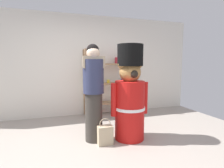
% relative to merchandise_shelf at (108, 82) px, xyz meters
% --- Properties ---
extents(ground_plane, '(6.40, 6.40, 0.00)m').
position_rel_merchandise_shelf_xyz_m(ground_plane, '(-0.73, -1.98, -0.87)').
color(ground_plane, '#9E9389').
extents(back_wall, '(6.40, 0.12, 2.60)m').
position_rel_merchandise_shelf_xyz_m(back_wall, '(-0.73, 0.22, 0.43)').
color(back_wall, silver).
rests_on(back_wall, ground_plane).
extents(merchandise_shelf, '(1.28, 0.35, 1.72)m').
position_rel_merchandise_shelf_xyz_m(merchandise_shelf, '(0.00, 0.00, 0.00)').
color(merchandise_shelf, '#93704C').
rests_on(merchandise_shelf, ground_plane).
extents(teddy_bear_guard, '(0.70, 0.55, 1.68)m').
position_rel_merchandise_shelf_xyz_m(teddy_bear_guard, '(-0.10, -1.65, -0.08)').
color(teddy_bear_guard, red).
rests_on(teddy_bear_guard, ground_plane).
extents(person_shopper, '(0.37, 0.35, 1.68)m').
position_rel_merchandise_shelf_xyz_m(person_shopper, '(-0.72, -1.53, 0.01)').
color(person_shopper, '#38332D').
rests_on(person_shopper, ground_plane).
extents(shopping_bag, '(0.25, 0.15, 0.45)m').
position_rel_merchandise_shelf_xyz_m(shopping_bag, '(-0.58, -1.75, -0.70)').
color(shopping_bag, '#C1AD89').
rests_on(shopping_bag, ground_plane).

